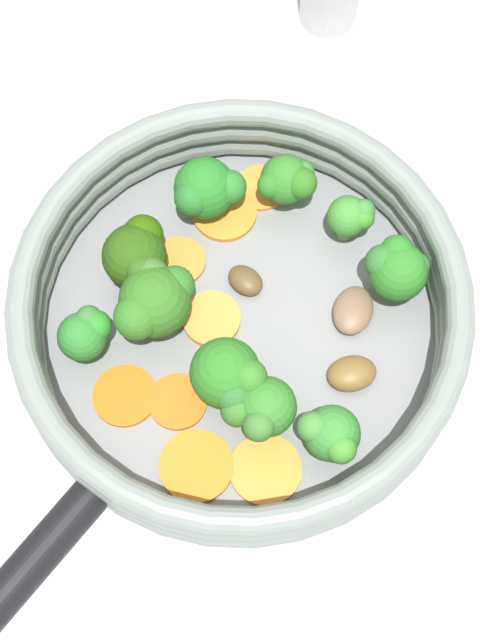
{
  "coord_description": "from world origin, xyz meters",
  "views": [
    {
      "loc": [
        -0.25,
        0.06,
        0.68
      ],
      "look_at": [
        0.0,
        0.0,
        0.03
      ],
      "focal_mm": 60.0,
      "sensor_mm": 36.0,
      "label": 1
    }
  ],
  "objects_px": {
    "carrot_slice_7": "(125,396)",
    "broccoli_floret_7": "(352,217)",
    "broccoli_floret_8": "(85,333)",
    "mushroom_piece_0": "(352,374)",
    "carrot_slice_1": "(224,212)",
    "broccoli_floret_9": "(228,376)",
    "carrot_slice_6": "(247,396)",
    "broccoli_floret_5": "(137,252)",
    "mushroom_piece_2": "(245,280)",
    "carrot_slice_2": "(211,319)",
    "carrot_slice_4": "(261,188)",
    "broccoli_floret_0": "(257,410)",
    "skillet": "(240,332)",
    "broccoli_floret_2": "(331,435)",
    "mushroom_piece_1": "(353,310)",
    "broccoli_floret_1": "(398,270)",
    "carrot_slice_3": "(178,402)",
    "broccoli_floret_4": "(288,180)",
    "carrot_slice_8": "(265,470)",
    "carrot_slice_0": "(180,261)",
    "broccoli_floret_3": "(207,190)",
    "carrot_slice_5": "(196,466)",
    "broccoli_floret_6": "(154,301)"
  },
  "relations": [
    {
      "from": "carrot_slice_4",
      "to": "broccoli_floret_1",
      "type": "height_order",
      "value": "broccoli_floret_1"
    },
    {
      "from": "carrot_slice_5",
      "to": "carrot_slice_7",
      "type": "relative_size",
      "value": 1.13
    },
    {
      "from": "broccoli_floret_0",
      "to": "broccoli_floret_5",
      "type": "relative_size",
      "value": 0.89
    },
    {
      "from": "carrot_slice_2",
      "to": "carrot_slice_3",
      "type": "height_order",
      "value": "carrot_slice_2"
    },
    {
      "from": "carrot_slice_1",
      "to": "carrot_slice_4",
      "type": "distance_m",
      "value": 0.03
    },
    {
      "from": "carrot_slice_0",
      "to": "broccoli_floret_9",
      "type": "height_order",
      "value": "broccoli_floret_9"
    },
    {
      "from": "skillet",
      "to": "carrot_slice_7",
      "type": "distance_m",
      "value": 0.09
    },
    {
      "from": "broccoli_floret_1",
      "to": "broccoli_floret_7",
      "type": "distance_m",
      "value": 0.05
    },
    {
      "from": "carrot_slice_8",
      "to": "broccoli_floret_8",
      "type": "bearing_deg",
      "value": 39.49
    },
    {
      "from": "carrot_slice_0",
      "to": "broccoli_floret_4",
      "type": "xyz_separation_m",
      "value": [
        0.03,
        -0.08,
        0.03
      ]
    },
    {
      "from": "carrot_slice_1",
      "to": "carrot_slice_4",
      "type": "xyz_separation_m",
      "value": [
        0.01,
        -0.03,
        -0.0
      ]
    },
    {
      "from": "carrot_slice_7",
      "to": "broccoli_floret_7",
      "type": "bearing_deg",
      "value": -66.58
    },
    {
      "from": "broccoli_floret_4",
      "to": "broccoli_floret_2",
      "type": "bearing_deg",
      "value": 172.92
    },
    {
      "from": "carrot_slice_0",
      "to": "broccoli_floret_8",
      "type": "bearing_deg",
      "value": 121.95
    },
    {
      "from": "carrot_slice_0",
      "to": "broccoli_floret_9",
      "type": "distance_m",
      "value": 0.1
    },
    {
      "from": "broccoli_floret_5",
      "to": "mushroom_piece_2",
      "type": "xyz_separation_m",
      "value": [
        -0.03,
        -0.07,
        -0.02
      ]
    },
    {
      "from": "carrot_slice_8",
      "to": "broccoli_floret_8",
      "type": "xyz_separation_m",
      "value": [
        0.11,
        0.09,
        0.02
      ]
    },
    {
      "from": "broccoli_floret_5",
      "to": "mushroom_piece_2",
      "type": "relative_size",
      "value": 2.0
    },
    {
      "from": "carrot_slice_2",
      "to": "carrot_slice_8",
      "type": "distance_m",
      "value": 0.11
    },
    {
      "from": "carrot_slice_4",
      "to": "broccoli_floret_2",
      "type": "height_order",
      "value": "broccoli_floret_2"
    },
    {
      "from": "carrot_slice_2",
      "to": "broccoli_floret_3",
      "type": "distance_m",
      "value": 0.09
    },
    {
      "from": "skillet",
      "to": "mushroom_piece_0",
      "type": "xyz_separation_m",
      "value": [
        -0.05,
        -0.06,
        0.01
      ]
    },
    {
      "from": "broccoli_floret_1",
      "to": "broccoli_floret_9",
      "type": "xyz_separation_m",
      "value": [
        -0.04,
        0.12,
        -0.0
      ]
    },
    {
      "from": "carrot_slice_6",
      "to": "broccoli_floret_4",
      "type": "height_order",
      "value": "broccoli_floret_4"
    },
    {
      "from": "broccoli_floret_0",
      "to": "broccoli_floret_8",
      "type": "bearing_deg",
      "value": 50.06
    },
    {
      "from": "carrot_slice_6",
      "to": "broccoli_floret_8",
      "type": "relative_size",
      "value": 0.79
    },
    {
      "from": "carrot_slice_5",
      "to": "broccoli_floret_8",
      "type": "relative_size",
      "value": 1.15
    },
    {
      "from": "carrot_slice_2",
      "to": "broccoli_floret_0",
      "type": "xyz_separation_m",
      "value": [
        -0.08,
        -0.01,
        0.02
      ]
    },
    {
      "from": "carrot_slice_1",
      "to": "broccoli_floret_9",
      "type": "relative_size",
      "value": 0.87
    },
    {
      "from": "broccoli_floret_8",
      "to": "mushroom_piece_0",
      "type": "height_order",
      "value": "broccoli_floret_8"
    },
    {
      "from": "broccoli_floret_7",
      "to": "broccoli_floret_8",
      "type": "relative_size",
      "value": 0.99
    },
    {
      "from": "broccoli_floret_1",
      "to": "broccoli_floret_5",
      "type": "bearing_deg",
      "value": 70.41
    },
    {
      "from": "carrot_slice_1",
      "to": "broccoli_floret_0",
      "type": "height_order",
      "value": "broccoli_floret_0"
    },
    {
      "from": "carrot_slice_8",
      "to": "mushroom_piece_0",
      "type": "height_order",
      "value": "mushroom_piece_0"
    },
    {
      "from": "broccoli_floret_1",
      "to": "broccoli_floret_7",
      "type": "relative_size",
      "value": 1.26
    },
    {
      "from": "skillet",
      "to": "broccoli_floret_5",
      "type": "relative_size",
      "value": 5.39
    },
    {
      "from": "carrot_slice_4",
      "to": "broccoli_floret_3",
      "type": "height_order",
      "value": "broccoli_floret_3"
    },
    {
      "from": "mushroom_piece_0",
      "to": "mushroom_piece_1",
      "type": "distance_m",
      "value": 0.04
    },
    {
      "from": "carrot_slice_5",
      "to": "broccoli_floret_6",
      "type": "distance_m",
      "value": 0.11
    },
    {
      "from": "broccoli_floret_2",
      "to": "broccoli_floret_4",
      "type": "height_order",
      "value": "same"
    },
    {
      "from": "carrot_slice_2",
      "to": "carrot_slice_0",
      "type": "bearing_deg",
      "value": 12.82
    },
    {
      "from": "carrot_slice_0",
      "to": "broccoli_floret_7",
      "type": "bearing_deg",
      "value": -94.11
    },
    {
      "from": "carrot_slice_2",
      "to": "carrot_slice_4",
      "type": "xyz_separation_m",
      "value": [
        0.09,
        -0.06,
        -0.0
      ]
    },
    {
      "from": "mushroom_piece_2",
      "to": "carrot_slice_5",
      "type": "bearing_deg",
      "value": 151.35
    },
    {
      "from": "carrot_slice_6",
      "to": "broccoli_floret_2",
      "type": "xyz_separation_m",
      "value": [
        -0.04,
        -0.04,
        0.02
      ]
    },
    {
      "from": "carrot_slice_4",
      "to": "broccoli_floret_8",
      "type": "height_order",
      "value": "broccoli_floret_8"
    },
    {
      "from": "carrot_slice_8",
      "to": "broccoli_floret_9",
      "type": "relative_size",
      "value": 0.89
    },
    {
      "from": "carrot_slice_5",
      "to": "carrot_slice_2",
      "type": "bearing_deg",
      "value": -19.7
    },
    {
      "from": "carrot_slice_1",
      "to": "carrot_slice_2",
      "type": "height_order",
      "value": "same"
    },
    {
      "from": "carrot_slice_7",
      "to": "broccoli_floret_0",
      "type": "distance_m",
      "value": 0.09
    }
  ]
}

